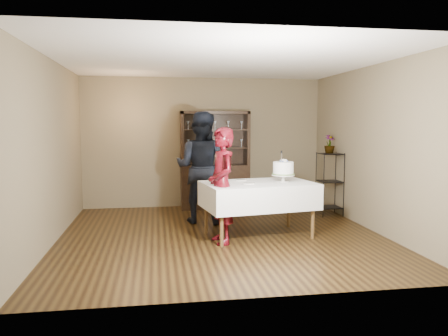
{
  "coord_description": "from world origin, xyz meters",
  "views": [
    {
      "loc": [
        -1.0,
        -6.66,
        1.78
      ],
      "look_at": [
        0.06,
        0.1,
        1.06
      ],
      "focal_mm": 35.0,
      "sensor_mm": 36.0,
      "label": 1
    }
  ],
  "objects_px": {
    "man": "(201,167)",
    "potted_plant": "(329,144)",
    "plant_etagere": "(330,181)",
    "china_hutch": "(215,176)",
    "cake_table": "(258,195)",
    "cake": "(283,169)",
    "woman": "(222,186)"
  },
  "relations": [
    {
      "from": "potted_plant",
      "to": "plant_etagere",
      "type": "bearing_deg",
      "value": 0.83
    },
    {
      "from": "cake",
      "to": "woman",
      "type": "bearing_deg",
      "value": -162.72
    },
    {
      "from": "plant_etagere",
      "to": "cake",
      "type": "relative_size",
      "value": 2.43
    },
    {
      "from": "china_hutch",
      "to": "cake",
      "type": "distance_m",
      "value": 2.5
    },
    {
      "from": "china_hutch",
      "to": "cake_table",
      "type": "height_order",
      "value": "china_hutch"
    },
    {
      "from": "man",
      "to": "potted_plant",
      "type": "height_order",
      "value": "man"
    },
    {
      "from": "plant_etagere",
      "to": "potted_plant",
      "type": "distance_m",
      "value": 0.71
    },
    {
      "from": "plant_etagere",
      "to": "man",
      "type": "height_order",
      "value": "man"
    },
    {
      "from": "potted_plant",
      "to": "china_hutch",
      "type": "bearing_deg",
      "value": 152.91
    },
    {
      "from": "plant_etagere",
      "to": "potted_plant",
      "type": "xyz_separation_m",
      "value": [
        -0.02,
        -0.0,
        0.71
      ]
    },
    {
      "from": "plant_etagere",
      "to": "potted_plant",
      "type": "height_order",
      "value": "potted_plant"
    },
    {
      "from": "cake_table",
      "to": "potted_plant",
      "type": "xyz_separation_m",
      "value": [
        1.69,
        1.32,
        0.72
      ]
    },
    {
      "from": "woman",
      "to": "cake",
      "type": "height_order",
      "value": "woman"
    },
    {
      "from": "woman",
      "to": "cake",
      "type": "distance_m",
      "value": 1.09
    },
    {
      "from": "woman",
      "to": "man",
      "type": "height_order",
      "value": "man"
    },
    {
      "from": "china_hutch",
      "to": "cake",
      "type": "height_order",
      "value": "china_hutch"
    },
    {
      "from": "china_hutch",
      "to": "cake_table",
      "type": "bearing_deg",
      "value": -81.28
    },
    {
      "from": "woman",
      "to": "cake",
      "type": "xyz_separation_m",
      "value": [
        1.02,
        0.32,
        0.19
      ]
    },
    {
      "from": "china_hutch",
      "to": "potted_plant",
      "type": "relative_size",
      "value": 5.7
    },
    {
      "from": "woman",
      "to": "cake",
      "type": "bearing_deg",
      "value": 95.87
    },
    {
      "from": "plant_etagere",
      "to": "china_hutch",
      "type": "bearing_deg",
      "value": 153.17
    },
    {
      "from": "china_hutch",
      "to": "plant_etagere",
      "type": "height_order",
      "value": "china_hutch"
    },
    {
      "from": "man",
      "to": "potted_plant",
      "type": "distance_m",
      "value": 2.51
    },
    {
      "from": "china_hutch",
      "to": "woman",
      "type": "relative_size",
      "value": 1.17
    },
    {
      "from": "plant_etagere",
      "to": "cake_table",
      "type": "bearing_deg",
      "value": -142.38
    },
    {
      "from": "man",
      "to": "potted_plant",
      "type": "relative_size",
      "value": 5.59
    },
    {
      "from": "woman",
      "to": "cake",
      "type": "relative_size",
      "value": 3.45
    },
    {
      "from": "china_hutch",
      "to": "cake_table",
      "type": "xyz_separation_m",
      "value": [
        0.36,
        -2.37,
        -0.02
      ]
    },
    {
      "from": "plant_etagere",
      "to": "potted_plant",
      "type": "bearing_deg",
      "value": -179.17
    },
    {
      "from": "china_hutch",
      "to": "woman",
      "type": "xyz_separation_m",
      "value": [
        -0.26,
        -2.66,
        0.19
      ]
    },
    {
      "from": "plant_etagere",
      "to": "cake_table",
      "type": "height_order",
      "value": "plant_etagere"
    },
    {
      "from": "man",
      "to": "plant_etagere",
      "type": "bearing_deg",
      "value": -150.27
    }
  ]
}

